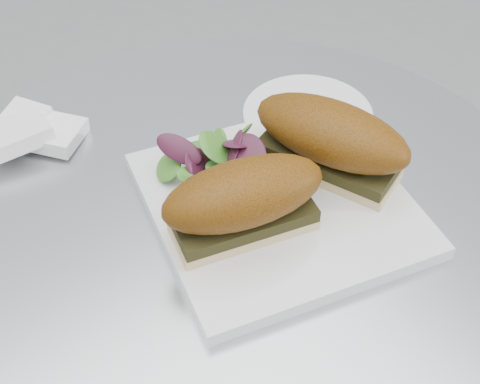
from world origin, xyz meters
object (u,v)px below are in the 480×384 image
object	(u,v)px
plate	(278,204)
sandwich_left	(244,200)
sandwich_right	(331,139)
saucer	(308,116)

from	to	relation	value
plate	sandwich_left	bearing A→B (deg)	-166.73
sandwich_left	plate	bearing A→B (deg)	27.37
plate	sandwich_left	world-z (taller)	sandwich_left
sandwich_left	sandwich_right	size ratio (longest dim) A/B	0.92
plate	sandwich_left	xyz separation A→B (m)	(-0.06, -0.01, 0.05)
plate	sandwich_right	xyz separation A→B (m)	(0.07, 0.00, 0.05)
sandwich_right	sandwich_left	bearing A→B (deg)	-103.62
saucer	sandwich_left	bearing A→B (deg)	-148.62
plate	saucer	world-z (taller)	plate
sandwich_left	sandwich_right	xyz separation A→B (m)	(0.13, 0.02, 0.00)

